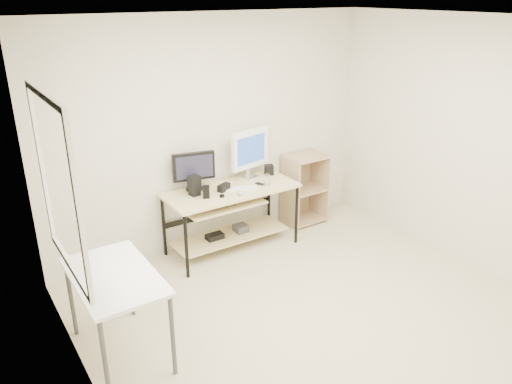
{
  "coord_description": "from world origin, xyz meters",
  "views": [
    {
      "loc": [
        -2.59,
        -2.8,
        2.8
      ],
      "look_at": [
        0.1,
        1.3,
        0.81
      ],
      "focal_mm": 35.0,
      "sensor_mm": 36.0,
      "label": 1
    }
  ],
  "objects": [
    {
      "name": "volume_puck",
      "position": [
        -0.2,
        1.5,
        0.76
      ],
      "size": [
        0.06,
        0.06,
        0.02
      ],
      "primitive_type": "cylinder",
      "rotation": [
        0.0,
        0.0,
        -0.18
      ],
      "color": "black",
      "rests_on": "desk"
    },
    {
      "name": "white_imac",
      "position": [
        0.37,
        1.85,
        1.08
      ],
      "size": [
        0.54,
        0.17,
        0.57
      ],
      "rotation": [
        0.0,
        0.0,
        0.19
      ],
      "color": "silver",
      "rests_on": "desk"
    },
    {
      "name": "black_monitor",
      "position": [
        -0.35,
        1.85,
        1.0
      ],
      "size": [
        0.47,
        0.19,
        0.43
      ],
      "rotation": [
        0.0,
        0.0,
        -0.21
      ],
      "color": "black",
      "rests_on": "desk"
    },
    {
      "name": "center_speaker",
      "position": [
        -0.1,
        1.65,
        0.79
      ],
      "size": [
        0.17,
        0.12,
        0.08
      ],
      "primitive_type": "cube",
      "rotation": [
        0.0,
        0.0,
        0.4
      ],
      "color": "black",
      "rests_on": "desk"
    },
    {
      "name": "smartphone",
      "position": [
        0.34,
        1.6,
        0.75
      ],
      "size": [
        0.09,
        0.12,
        0.01
      ],
      "primitive_type": "cube",
      "rotation": [
        0.0,
        0.0,
        0.32
      ],
      "color": "black",
      "rests_on": "desk"
    },
    {
      "name": "side_table",
      "position": [
        -1.68,
        0.6,
        0.67
      ],
      "size": [
        0.6,
        1.0,
        0.75
      ],
      "color": "white",
      "rests_on": "ground"
    },
    {
      "name": "speaker_left",
      "position": [
        -0.42,
        1.71,
        0.87
      ],
      "size": [
        0.13,
        0.13,
        0.22
      ],
      "rotation": [
        0.0,
        0.0,
        0.17
      ],
      "color": "black",
      "rests_on": "desk"
    },
    {
      "name": "shelf_unit",
      "position": [
        1.15,
        1.82,
        0.45
      ],
      "size": [
        0.5,
        0.4,
        0.9
      ],
      "color": "tan",
      "rests_on": "ground"
    },
    {
      "name": "mouse",
      "position": [
        -0.0,
        1.46,
        0.77
      ],
      "size": [
        0.09,
        0.12,
        0.04
      ],
      "primitive_type": "ellipsoid",
      "rotation": [
        0.0,
        0.0,
        -0.32
      ],
      "color": "#BBBBC0",
      "rests_on": "desk"
    },
    {
      "name": "keyboard",
      "position": [
        0.07,
        1.6,
        0.76
      ],
      "size": [
        0.4,
        0.25,
        0.01
      ],
      "primitive_type": "cube",
      "rotation": [
        0.0,
        0.0,
        -0.4
      ],
      "color": "white",
      "rests_on": "desk"
    },
    {
      "name": "coaster",
      "position": [
        0.39,
        1.52,
        0.75
      ],
      "size": [
        0.09,
        0.09,
        0.01
      ],
      "primitive_type": "cylinder",
      "rotation": [
        0.0,
        0.0,
        0.05
      ],
      "color": "#AA834C",
      "rests_on": "desk"
    },
    {
      "name": "drinking_glass",
      "position": [
        0.39,
        1.52,
        0.82
      ],
      "size": [
        0.07,
        0.07,
        0.13
      ],
      "primitive_type": "cylinder",
      "rotation": [
        0.0,
        0.0,
        0.05
      ],
      "color": "white",
      "rests_on": "coaster"
    },
    {
      "name": "room",
      "position": [
        -0.14,
        0.04,
        1.32
      ],
      "size": [
        4.01,
        4.01,
        2.62
      ],
      "color": "beige",
      "rests_on": "ground"
    },
    {
      "name": "audio_controller",
      "position": [
        -0.36,
        1.57,
        0.82
      ],
      "size": [
        0.08,
        0.07,
        0.14
      ],
      "primitive_type": "cube",
      "rotation": [
        0.0,
        0.0,
        -0.41
      ],
      "color": "black",
      "rests_on": "desk"
    },
    {
      "name": "desk",
      "position": [
        -0.03,
        1.66,
        0.54
      ],
      "size": [
        1.5,
        0.65,
        0.75
      ],
      "color": "beige",
      "rests_on": "ground"
    },
    {
      "name": "speaker_right",
      "position": [
        0.61,
        1.8,
        0.81
      ],
      "size": [
        0.13,
        0.13,
        0.12
      ],
      "primitive_type": "cube",
      "rotation": [
        0.0,
        0.0,
        -0.38
      ],
      "color": "black",
      "rests_on": "desk"
    }
  ]
}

